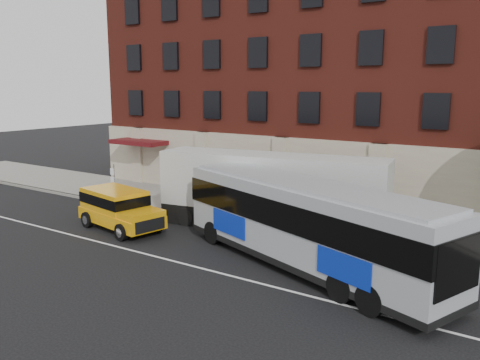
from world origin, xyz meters
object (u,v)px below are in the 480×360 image
Objects in this scene: sign_pole at (114,181)px; shipping_container at (271,193)px; yellow_suv at (118,207)px; city_bus at (306,222)px.

sign_pole is 10.79m from shipping_container.
shipping_container reaches higher than yellow_suv.
yellow_suv is 0.46× the size of shipping_container.
city_bus is 10.53m from yellow_suv.
sign_pole is at bearing -176.53° from shipping_container.
city_bus reaches higher than sign_pole.
yellow_suv is at bearing -178.86° from city_bus.
city_bus is at bearing 1.14° from yellow_suv.
city_bus reaches higher than yellow_suv.
yellow_suv is (-10.50, -0.21, -0.79)m from city_bus.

